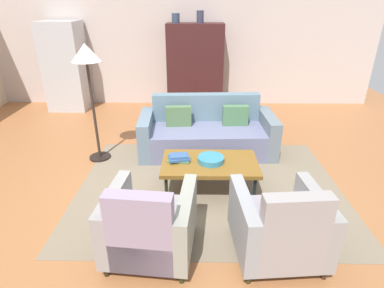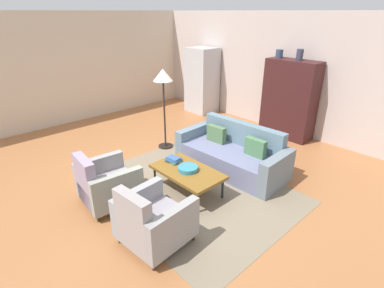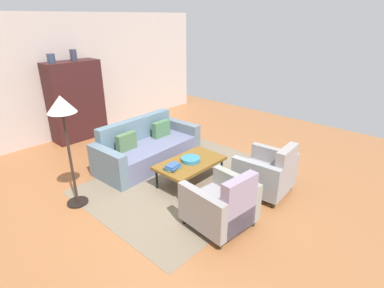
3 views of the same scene
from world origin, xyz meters
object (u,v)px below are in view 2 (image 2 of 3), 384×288
Objects in this scene: armchair_right at (151,222)px; fruit_bowl at (188,169)px; cabinet at (289,100)px; book_stack at (173,160)px; floor_lamp at (163,83)px; couch at (233,155)px; coffee_table at (187,172)px; refrigerator at (202,80)px; vase_round at (300,55)px; vase_tall at (279,54)px; armchair_left at (105,185)px.

armchair_right is 2.69× the size of fruit_bowl.
book_stack is at bearing -93.07° from cabinet.
fruit_bowl is at bearing -86.31° from cabinet.
couch is at bearing 11.19° from floor_lamp.
refrigerator is (-3.00, 3.30, 0.56)m from coffee_table.
refrigerator is (-2.89, -0.10, -0.99)m from vase_round.
couch is at bearing -35.21° from refrigerator.
fruit_bowl is at bearing 112.29° from armchair_right.
fruit_bowl is at bearing -47.63° from refrigerator.
vase_tall reaches higher than fruit_bowl.
vase_tall reaches higher than armchair_right.
floor_lamp is (-1.68, 0.86, 1.00)m from fruit_bowl.
floor_lamp is (-1.06, -2.54, -0.45)m from vase_tall.
coffee_table is at bearing 112.72° from armchair_right.
coffee_table is 3.74m from vase_round.
armchair_left is at bearing 73.03° from couch.
vase_tall is at bearing 2.39° from refrigerator.
couch is 2.43× the size of armchair_right.
book_stack is at bearing 175.78° from coffee_table.
coffee_table is 1.31m from armchair_right.
cabinet is at bearing 90.34° from armchair_left.
refrigerator reaches higher than fruit_bowl.
refrigerator reaches higher than coffee_table.
coffee_table is 1.31m from armchair_left.
armchair_left is 1.00× the size of armchair_right.
floor_lamp is (-1.67, -0.33, 1.16)m from couch.
couch is 1.23m from book_stack.
vase_round is 3.06m from refrigerator.
refrigerator is (-2.79, -0.10, 0.03)m from cabinet.
coffee_table is 3.78m from vase_tall.
coffee_table is at bearing -27.10° from floor_lamp.
armchair_right reaches higher than couch.
cabinet is (0.18, 3.38, 0.46)m from book_stack.
couch is 8.92× the size of vase_round.
cabinet is (-0.20, 2.22, 0.61)m from couch.
armchair_left is (-0.61, -1.17, -0.03)m from coffee_table.
vase_tall reaches higher than armchair_left.
couch is 6.53× the size of fruit_bowl.
cabinet reaches higher than coffee_table.
armchair_right reaches higher than book_stack.
armchair_left is (-0.60, -2.35, 0.06)m from couch.
coffee_table is at bearing 67.85° from armchair_left.
coffee_table is at bearing 180.00° from fruit_bowl.
book_stack is (-0.40, 0.03, 0.00)m from fruit_bowl.
book_stack is 1.54× the size of vase_tall.
refrigerator is at bearing 132.37° from fruit_bowl.
floor_lamp is at bearing -112.70° from vase_tall.
book_stack is 0.16× the size of refrigerator.
floor_lamp is (-2.28, 2.02, 1.10)m from armchair_right.
vase_tall is 0.79× the size of vase_round.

